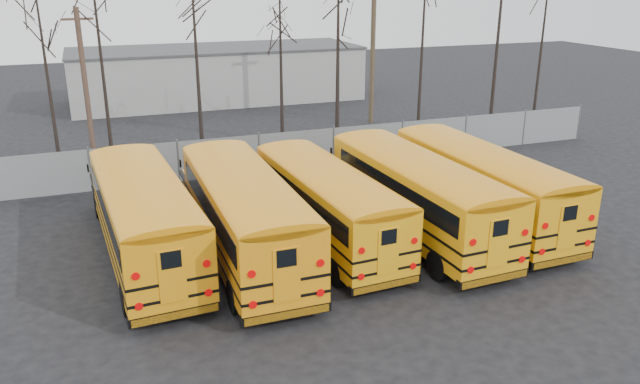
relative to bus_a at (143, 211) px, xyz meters
name	(u,v)px	position (x,y,z in m)	size (l,w,h in m)	color
ground	(354,274)	(6.37, -3.54, -1.84)	(120.00, 120.00, 0.00)	black
fence	(259,154)	(6.37, 8.46, -0.84)	(40.00, 0.04, 2.00)	gray
distant_building	(217,75)	(8.37, 28.46, 0.16)	(22.00, 8.00, 4.00)	#9B9A96
bus_a	(143,211)	(0.00, 0.00, 0.00)	(3.26, 11.38, 3.15)	black
bus_b	(243,208)	(3.25, -0.97, 0.04)	(2.66, 11.50, 3.21)	black
bus_c	(325,198)	(6.41, -0.68, -0.10)	(3.04, 10.73, 2.97)	black
bus_d	(414,189)	(9.80, -1.22, 0.02)	(3.09, 11.48, 3.19)	black
bus_e	(478,179)	(12.84, -0.96, -0.01)	(2.83, 11.26, 3.13)	black
utility_pole_left	(86,92)	(-1.40, 10.96, 2.31)	(1.44, 0.34, 8.09)	#4C362B
utility_pole_right	(373,44)	(16.43, 16.90, 3.38)	(1.81, 0.32, 10.18)	#4A3C2A
tree_2	(48,80)	(-3.05, 11.61, 2.92)	(0.26, 0.26, 9.52)	black
tree_3	(101,54)	(-0.54, 11.57, 4.02)	(0.26, 0.26, 11.73)	black
tree_4	(196,56)	(4.52, 14.40, 3.36)	(0.26, 0.26, 10.41)	black
tree_5	(281,63)	(9.30, 14.10, 2.81)	(0.26, 0.26, 9.30)	black
tree_6	(338,64)	(11.66, 11.16, 3.04)	(0.26, 0.26, 9.76)	black
tree_7	(422,43)	(16.79, 11.08, 3.97)	(0.26, 0.26, 11.63)	black
tree_8	(498,31)	(21.13, 10.07, 4.56)	(0.26, 0.26, 12.80)	black
tree_9	(542,40)	(24.61, 10.48, 3.93)	(0.26, 0.26, 11.54)	black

